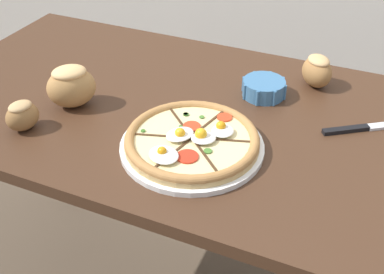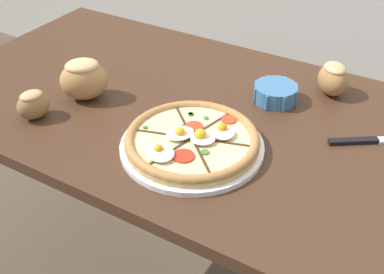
{
  "view_description": "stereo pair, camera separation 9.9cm",
  "coord_description": "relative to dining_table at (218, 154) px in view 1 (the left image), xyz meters",
  "views": [
    {
      "loc": [
        0.31,
        -0.88,
        1.39
      ],
      "look_at": [
        -0.01,
        -0.14,
        0.8
      ],
      "focal_mm": 45.0,
      "sensor_mm": 36.0,
      "label": 1
    },
    {
      "loc": [
        0.4,
        -0.83,
        1.39
      ],
      "look_at": [
        -0.01,
        -0.14,
        0.8
      ],
      "focal_mm": 45.0,
      "sensor_mm": 36.0,
      "label": 2
    }
  ],
  "objects": [
    {
      "name": "bread_piece_near",
      "position": [
        -0.38,
        -0.22,
        0.15
      ],
      "size": [
        0.08,
        0.09,
        0.07
      ],
      "rotation": [
        0.0,
        0.0,
        1.22
      ],
      "color": "olive",
      "rests_on": "dining_table"
    },
    {
      "name": "pizza",
      "position": [
        -0.01,
        -0.14,
        0.13
      ],
      "size": [
        0.3,
        0.3,
        0.05
      ],
      "color": "white",
      "rests_on": "dining_table"
    },
    {
      "name": "dining_table",
      "position": [
        0.0,
        0.0,
        0.0
      ],
      "size": [
        1.5,
        0.71,
        0.77
      ],
      "color": "#422819",
      "rests_on": "ground_plane"
    },
    {
      "name": "knife_spare",
      "position": [
        0.33,
        0.09,
        0.12
      ],
      "size": [
        0.22,
        0.16,
        0.01
      ],
      "rotation": [
        0.0,
        0.0,
        0.6
      ],
      "color": "silver",
      "rests_on": "dining_table"
    },
    {
      "name": "bread_piece_far",
      "position": [
        -0.34,
        -0.09,
        0.17
      ],
      "size": [
        0.14,
        0.14,
        0.1
      ],
      "rotation": [
        0.0,
        0.0,
        0.75
      ],
      "color": "#B27F47",
      "rests_on": "dining_table"
    },
    {
      "name": "ramekin_bowl",
      "position": [
        0.06,
        0.13,
        0.13
      ],
      "size": [
        0.11,
        0.11,
        0.04
      ],
      "color": "teal",
      "rests_on": "dining_table"
    },
    {
      "name": "bread_piece_mid",
      "position": [
        0.17,
        0.23,
        0.15
      ],
      "size": [
        0.11,
        0.11,
        0.08
      ],
      "rotation": [
        0.0,
        0.0,
        2.29
      ],
      "color": "#A3703D",
      "rests_on": "dining_table"
    }
  ]
}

